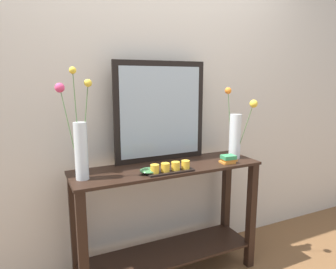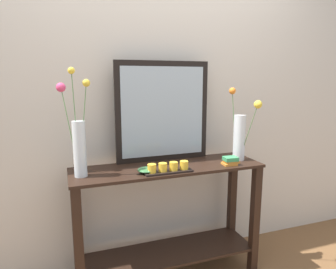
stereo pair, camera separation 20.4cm
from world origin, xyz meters
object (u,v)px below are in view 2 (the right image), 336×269
mirror_leaning (163,112)px  book_stack (230,161)px  tall_vase_left (78,140)px  vase_right (240,134)px  console_table (168,212)px  decorative_bowl (147,170)px  candle_tray (168,168)px

mirror_leaning → book_stack: bearing=-34.6°
tall_vase_left → vase_right: tall_vase_left is taller
console_table → tall_vase_left: 0.83m
mirror_leaning → decorative_bowl: size_ratio=6.05×
candle_tray → book_stack: 0.48m
console_table → candle_tray: size_ratio=4.19×
book_stack → mirror_leaning: bearing=145.4°
console_table → vase_right: (0.56, -0.02, 0.55)m
console_table → book_stack: size_ratio=11.63×
vase_right → decorative_bowl: 0.76m
decorative_bowl → book_stack: size_ratio=1.05×
console_table → vase_right: size_ratio=2.48×
tall_vase_left → mirror_leaning: bearing=16.4°
decorative_bowl → console_table: bearing=28.6°
mirror_leaning → book_stack: 0.60m
candle_tray → book_stack: candle_tray is taller
book_stack → tall_vase_left: bearing=174.3°
mirror_leaning → vase_right: (0.54, -0.19, -0.16)m
vase_right → decorative_bowl: (-0.74, -0.07, -0.18)m
vase_right → book_stack: size_ratio=4.69×
mirror_leaning → candle_tray: mirror_leaning is taller
tall_vase_left → console_table: bearing=1.3°
vase_right → decorative_bowl: vase_right is taller
decorative_bowl → book_stack: 0.61m
console_table → tall_vase_left: bearing=-178.7°
tall_vase_left → decorative_bowl: (0.41, -0.09, -0.21)m
mirror_leaning → decorative_bowl: 0.48m
decorative_bowl → candle_tray: bearing=-15.2°
mirror_leaning → vase_right: 0.59m
tall_vase_left → vase_right: (1.15, -0.01, -0.03)m
vase_right → candle_tray: 0.64m
tall_vase_left → decorative_bowl: 0.47m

